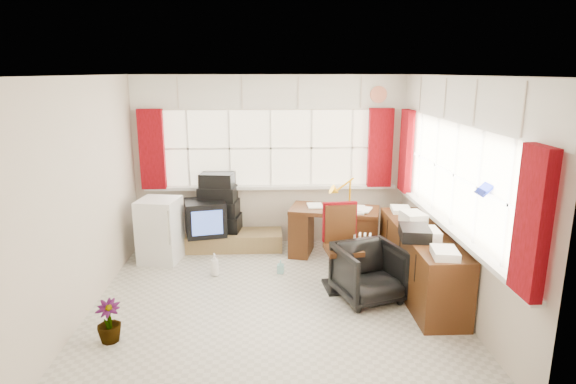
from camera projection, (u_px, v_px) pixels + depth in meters
name	position (u px, v px, depth m)	size (l,w,h in m)	color
ground	(273.00, 301.00, 5.47)	(4.00, 4.00, 0.00)	beige
room_walls	(272.00, 172.00, 5.10)	(4.00, 4.00, 4.00)	beige
window_back	(271.00, 182.00, 7.12)	(3.70, 0.12, 3.60)	#F3E5C0
window_right	(448.00, 220.00, 5.32)	(0.12, 3.70, 3.60)	#F3E5C0
curtains	(345.00, 160.00, 6.05)	(3.83, 3.83, 1.15)	maroon
overhead_cabinets	(350.00, 96.00, 5.91)	(3.98, 3.98, 0.48)	white
desk	(334.00, 229.00, 6.74)	(1.32, 0.88, 0.74)	#4A2311
desk_lamp	(350.00, 188.00, 6.43)	(0.18, 0.15, 0.47)	#DC9909
task_chair	(341.00, 243.00, 5.78)	(0.47, 0.49, 1.02)	black
office_chair	(369.00, 273.00, 5.46)	(0.68, 0.70, 0.64)	black
radiator	(354.00, 261.00, 5.96)	(0.44, 0.26, 0.62)	white
credenza	(420.00, 260.00, 5.64)	(0.50, 2.00, 0.85)	#4A2311
file_tray	(415.00, 233.00, 5.28)	(0.31, 0.40, 0.13)	black
tv_bench	(234.00, 240.00, 7.08)	(1.40, 0.50, 0.25)	olive
crt_tv	(205.00, 218.00, 6.89)	(0.65, 0.62, 0.50)	black
hifi_stack	(218.00, 205.00, 7.05)	(0.69, 0.49, 0.87)	black
mini_fridge	(160.00, 230.00, 6.56)	(0.60, 0.60, 0.87)	white
spray_bottle_a	(215.00, 265.00, 6.13)	(0.11, 0.11, 0.29)	white
spray_bottle_b	(281.00, 267.00, 6.21)	(0.08, 0.08, 0.18)	#91D8D4
flower_vase	(109.00, 321.00, 4.61)	(0.24, 0.24, 0.42)	black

